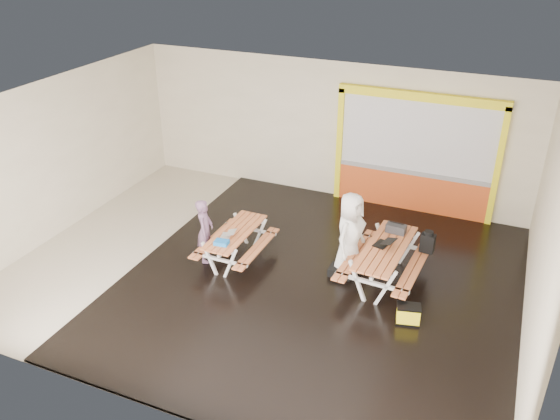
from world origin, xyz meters
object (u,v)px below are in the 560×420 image
at_px(laptop_left, 228,234).
at_px(backpack, 428,242).
at_px(toolbox, 396,228).
at_px(person_left, 205,231).
at_px(fluke_bag, 408,315).
at_px(laptop_right, 384,243).
at_px(dark_case, 341,271).
at_px(picnic_table_right, 385,255).
at_px(person_right, 350,235).
at_px(blue_pouch, 222,242).
at_px(picnic_table_left, 236,238).

height_order(laptop_left, backpack, backpack).
xyz_separation_m(laptop_left, toolbox, (3.15, 1.30, 0.16)).
xyz_separation_m(person_left, fluke_bag, (4.34, -0.42, -0.53)).
height_order(toolbox, fluke_bag, toolbox).
height_order(laptop_right, fluke_bag, laptop_right).
height_order(toolbox, dark_case, toolbox).
relative_size(picnic_table_right, dark_case, 4.67).
height_order(backpack, fluke_bag, backpack).
relative_size(picnic_table_right, backpack, 4.71).
bearing_deg(dark_case, fluke_bag, -32.35).
height_order(picnic_table_right, laptop_left, picnic_table_right).
height_order(person_right, blue_pouch, person_right).
bearing_deg(dark_case, picnic_table_right, 8.81).
bearing_deg(blue_pouch, dark_case, 21.32).
bearing_deg(picnic_table_left, backpack, 15.72).
relative_size(picnic_table_right, laptop_right, 4.78).
bearing_deg(picnic_table_right, picnic_table_left, -172.14).
bearing_deg(toolbox, fluke_bag, -68.70).
height_order(person_left, laptop_right, person_left).
distance_m(blue_pouch, fluke_bag, 3.84).
bearing_deg(picnic_table_right, dark_case, -171.19).
relative_size(blue_pouch, toolbox, 0.67).
height_order(laptop_right, dark_case, laptop_right).
bearing_deg(person_left, backpack, -90.53).
bearing_deg(toolbox, dark_case, -138.98).
distance_m(laptop_right, fluke_bag, 1.55).
xyz_separation_m(person_right, laptop_left, (-2.35, -0.77, -0.11)).
height_order(laptop_left, laptop_right, laptop_right).
distance_m(person_right, dark_case, 0.78).
height_order(picnic_table_left, fluke_bag, picnic_table_left).
bearing_deg(laptop_right, dark_case, -167.96).
distance_m(picnic_table_left, fluke_bag, 3.87).
distance_m(picnic_table_right, laptop_left, 3.17).
distance_m(dark_case, fluke_bag, 1.85).
height_order(picnic_table_right, toolbox, toolbox).
bearing_deg(picnic_table_right, person_left, -169.05).
xyz_separation_m(picnic_table_left, person_right, (2.30, 0.52, 0.32)).
xyz_separation_m(blue_pouch, fluke_bag, (3.80, -0.12, -0.54)).
distance_m(person_left, toolbox, 3.90).
bearing_deg(backpack, toolbox, 179.87).
bearing_deg(picnic_table_left, dark_case, 7.50).
height_order(picnic_table_left, dark_case, picnic_table_left).
bearing_deg(laptop_right, picnic_table_left, -171.30).
bearing_deg(person_left, fluke_bag, -113.26).
bearing_deg(backpack, fluke_bag, -88.87).
bearing_deg(dark_case, person_right, 71.46).
relative_size(laptop_left, backpack, 0.75).
height_order(person_left, toolbox, person_left).
height_order(picnic_table_left, person_right, person_right).
relative_size(picnic_table_left, person_left, 1.31).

